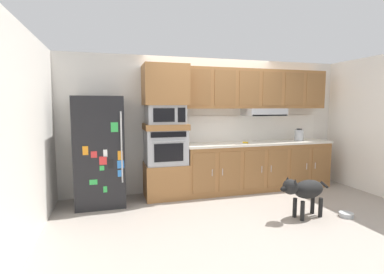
# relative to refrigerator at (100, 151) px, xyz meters

# --- Properties ---
(ground_plane) EXTENTS (9.60, 9.60, 0.00)m
(ground_plane) POSITION_rel_refrigerator_xyz_m (2.02, -0.68, -0.88)
(ground_plane) COLOR #9E9389
(back_kitchen_wall) EXTENTS (6.20, 0.12, 2.50)m
(back_kitchen_wall) POSITION_rel_refrigerator_xyz_m (2.02, 0.43, 0.37)
(back_kitchen_wall) COLOR silver
(back_kitchen_wall) RESTS_ON ground
(side_panel_left) EXTENTS (0.12, 7.10, 2.50)m
(side_panel_left) POSITION_rel_refrigerator_xyz_m (-0.78, -0.68, 0.37)
(side_panel_left) COLOR silver
(side_panel_left) RESTS_ON ground
(side_panel_right) EXTENTS (0.12, 7.10, 2.50)m
(side_panel_right) POSITION_rel_refrigerator_xyz_m (4.82, -0.68, 0.37)
(side_panel_right) COLOR white
(side_panel_right) RESTS_ON ground
(refrigerator) EXTENTS (0.76, 0.73, 1.76)m
(refrigerator) POSITION_rel_refrigerator_xyz_m (0.00, 0.00, 0.00)
(refrigerator) COLOR black
(refrigerator) RESTS_ON ground
(oven_base_cabinet) EXTENTS (0.74, 0.62, 0.60)m
(oven_base_cabinet) POSITION_rel_refrigerator_xyz_m (1.09, 0.07, -0.58)
(oven_base_cabinet) COLOR #996638
(oven_base_cabinet) RESTS_ON ground
(built_in_oven) EXTENTS (0.70, 0.62, 0.60)m
(built_in_oven) POSITION_rel_refrigerator_xyz_m (1.09, 0.07, 0.02)
(built_in_oven) COLOR #A8AAAF
(built_in_oven) RESTS_ON oven_base_cabinet
(appliance_mid_shelf) EXTENTS (0.74, 0.62, 0.10)m
(appliance_mid_shelf) POSITION_rel_refrigerator_xyz_m (1.09, 0.07, 0.37)
(appliance_mid_shelf) COLOR #996638
(appliance_mid_shelf) RESTS_ON built_in_oven
(microwave) EXTENTS (0.64, 0.54, 0.32)m
(microwave) POSITION_rel_refrigerator_xyz_m (1.09, 0.07, 0.58)
(microwave) COLOR #A8AAAF
(microwave) RESTS_ON appliance_mid_shelf
(appliance_upper_cabinet) EXTENTS (0.74, 0.62, 0.68)m
(appliance_upper_cabinet) POSITION_rel_refrigerator_xyz_m (1.09, 0.07, 1.08)
(appliance_upper_cabinet) COLOR #996638
(appliance_upper_cabinet) RESTS_ON microwave
(lower_cabinet_run) EXTENTS (2.89, 0.63, 0.88)m
(lower_cabinet_run) POSITION_rel_refrigerator_xyz_m (2.91, 0.07, -0.44)
(lower_cabinet_run) COLOR #996638
(lower_cabinet_run) RESTS_ON ground
(countertop_slab) EXTENTS (2.93, 0.64, 0.04)m
(countertop_slab) POSITION_rel_refrigerator_xyz_m (2.91, 0.07, 0.02)
(countertop_slab) COLOR silver
(countertop_slab) RESTS_ON lower_cabinet_run
(backsplash_panel) EXTENTS (2.93, 0.02, 0.50)m
(backsplash_panel) POSITION_rel_refrigerator_xyz_m (2.91, 0.36, 0.29)
(backsplash_panel) COLOR white
(backsplash_panel) RESTS_ON countertop_slab
(upper_cabinet_with_hood) EXTENTS (2.89, 0.48, 0.88)m
(upper_cabinet_with_hood) POSITION_rel_refrigerator_xyz_m (2.92, 0.19, 1.02)
(upper_cabinet_with_hood) COLOR #996638
(upper_cabinet_with_hood) RESTS_ON backsplash_panel
(screwdriver) EXTENTS (0.17, 0.17, 0.03)m
(screwdriver) POSITION_rel_refrigerator_xyz_m (2.58, -0.03, 0.05)
(screwdriver) COLOR yellow
(screwdriver) RESTS_ON countertop_slab
(electric_kettle) EXTENTS (0.17, 0.17, 0.24)m
(electric_kettle) POSITION_rel_refrigerator_xyz_m (3.77, 0.02, 0.15)
(electric_kettle) COLOR #A8AAAF
(electric_kettle) RESTS_ON countertop_slab
(dog) EXTENTS (0.90, 0.33, 0.62)m
(dog) POSITION_rel_refrigerator_xyz_m (2.82, -1.44, -0.47)
(dog) COLOR black
(dog) RESTS_ON ground
(dog_food_bowl) EXTENTS (0.20, 0.20, 0.06)m
(dog_food_bowl) POSITION_rel_refrigerator_xyz_m (3.45, -1.58, -0.85)
(dog_food_bowl) COLOR #B2B7BC
(dog_food_bowl) RESTS_ON ground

